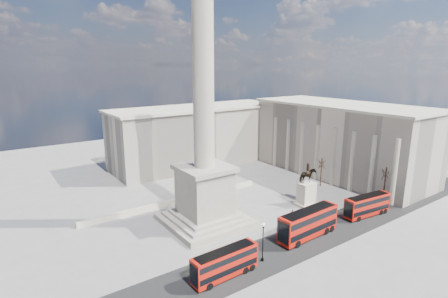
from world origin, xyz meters
TOP-DOWN VIEW (x-y plane):
  - ground at (0.00, 0.00)m, footprint 180.00×180.00m
  - asphalt_road at (5.00, -10.00)m, footprint 120.00×9.00m
  - nelsons_column at (0.00, 5.00)m, footprint 14.00×14.00m
  - balustrade_wall at (0.00, 16.00)m, footprint 40.00×0.60m
  - building_east at (45.00, 10.00)m, footprint 19.00×46.00m
  - building_northeast at (20.00, 40.00)m, footprint 51.00×17.00m
  - red_bus_a at (-6.78, -10.95)m, footprint 9.95×2.58m
  - red_bus_b at (11.09, -9.69)m, footprint 12.14×3.28m
  - red_bus_c at (26.86, -10.32)m, footprint 10.33×3.42m
  - red_bus_d at (44.64, -9.31)m, footprint 11.38×3.87m
  - victorian_lamp at (-0.03, -10.87)m, footprint 0.52×0.52m
  - equestrian_statue at (21.44, 0.06)m, footprint 4.35×3.26m
  - bare_tree_near at (36.03, -8.22)m, footprint 1.83×1.83m
  - bare_tree_mid at (33.10, 5.97)m, footprint 1.91×1.91m
  - bare_tree_far at (40.51, 13.10)m, footprint 1.63×1.63m
  - pedestrian_walking at (22.78, -6.36)m, footprint 0.83×0.70m
  - pedestrian_standing at (34.74, -6.50)m, footprint 0.84×0.67m
  - pedestrian_crossing at (14.58, -2.86)m, footprint 0.60×1.05m

SIDE VIEW (x-z plane):
  - ground at x=0.00m, z-range 0.00..0.00m
  - asphalt_road at x=5.00m, z-range 0.00..0.01m
  - balustrade_wall at x=0.00m, z-range 0.00..1.10m
  - pedestrian_standing at x=34.74m, z-range 0.00..1.66m
  - pedestrian_crossing at x=14.58m, z-range 0.00..1.69m
  - pedestrian_walking at x=22.78m, z-range 0.00..1.94m
  - red_bus_a at x=-6.78m, z-range 0.10..4.11m
  - red_bus_c at x=26.86m, z-range 0.10..4.21m
  - red_bus_d at x=44.64m, z-range 0.11..4.64m
  - red_bus_b at x=11.09m, z-range 0.12..5.00m
  - equestrian_statue at x=21.44m, z-range -1.33..7.63m
  - victorian_lamp at x=-0.03m, z-range 0.54..6.62m
  - bare_tree_far at x=40.51m, z-range 1.92..8.59m
  - bare_tree_mid at x=33.10m, z-range 2.08..9.32m
  - bare_tree_near at x=36.03m, z-range 2.31..10.32m
  - building_northeast at x=20.00m, z-range 0.02..16.62m
  - building_east at x=45.00m, z-range 0.02..18.62m
  - nelsons_column at x=0.00m, z-range -12.01..37.84m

